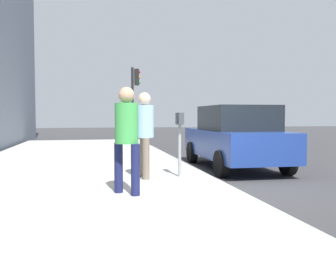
{
  "coord_description": "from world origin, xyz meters",
  "views": [
    {
      "loc": [
        -6.94,
        2.6,
        1.49
      ],
      "look_at": [
        1.01,
        0.96,
        1.08
      ],
      "focal_mm": 39.15,
      "sensor_mm": 36.0,
      "label": 1
    }
  ],
  "objects": [
    {
      "name": "sidewalk_slab",
      "position": [
        0.0,
        3.0,
        0.07
      ],
      "size": [
        28.0,
        6.0,
        0.15
      ],
      "primitive_type": "cube",
      "color": "#B7B2A8",
      "rests_on": "ground_plane"
    },
    {
      "name": "parked_sedan_near",
      "position": [
        2.78,
        -1.35,
        0.89
      ],
      "size": [
        4.43,
        2.03,
        1.77
      ],
      "color": "navy",
      "rests_on": "ground_plane"
    },
    {
      "name": "ground_plane",
      "position": [
        0.0,
        0.0,
        0.0
      ],
      "size": [
        80.0,
        80.0,
        0.0
      ],
      "primitive_type": "plane",
      "color": "#38383A",
      "rests_on": "ground"
    },
    {
      "name": "parking_meter",
      "position": [
        0.87,
        0.72,
        1.17
      ],
      "size": [
        0.36,
        0.12,
        1.41
      ],
      "color": "gray",
      "rests_on": "sidewalk_slab"
    },
    {
      "name": "pedestrian_at_meter",
      "position": [
        0.85,
        1.51,
        1.25
      ],
      "size": [
        0.55,
        0.4,
        1.84
      ],
      "rotation": [
        0.0,
        0.0,
        -1.56
      ],
      "color": "#726656",
      "rests_on": "sidewalk_slab"
    },
    {
      "name": "pedestrian_bystander",
      "position": [
        -0.71,
        2.03,
        1.24
      ],
      "size": [
        0.45,
        0.41,
        1.83
      ],
      "rotation": [
        0.0,
        0.0,
        -0.86
      ],
      "color": "#191E4C",
      "rests_on": "sidewalk_slab"
    },
    {
      "name": "traffic_signal",
      "position": [
        10.22,
        0.65,
        2.58
      ],
      "size": [
        0.24,
        0.44,
        3.6
      ],
      "color": "black",
      "rests_on": "sidewalk_slab"
    }
  ]
}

